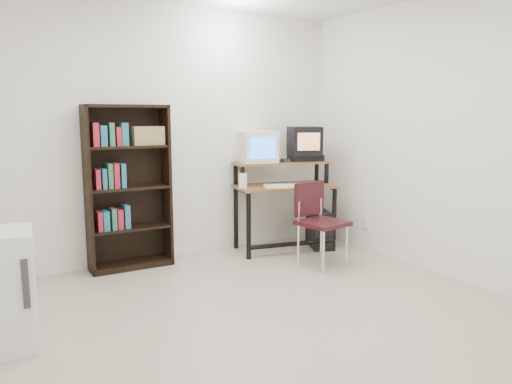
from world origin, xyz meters
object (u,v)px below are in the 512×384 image
pc_tower (319,229)px  bookshelf (128,185)px  computer_desk (284,190)px  crt_monitor (257,147)px  crt_tv (305,141)px  school_chair (318,215)px

pc_tower → bookshelf: bearing=-167.5°
computer_desk → crt_monitor: (-0.24, 0.18, 0.47)m
computer_desk → bookshelf: 1.71m
crt_tv → school_chair: crt_tv is taller
crt_monitor → crt_tv: bearing=-1.5°
computer_desk → pc_tower: computer_desk is taller
crt_monitor → bookshelf: (-1.44, 0.06, -0.32)m
pc_tower → school_chair: size_ratio=0.54×
crt_tv → pc_tower: (0.10, -0.16, -1.00)m
pc_tower → computer_desk: bearing=-174.2°
crt_monitor → school_chair: (0.19, -0.85, -0.63)m
crt_tv → bookshelf: size_ratio=0.27×
crt_monitor → pc_tower: 1.18m
bookshelf → pc_tower: bearing=-8.6°
crt_tv → pc_tower: 1.02m
crt_monitor → crt_tv: 0.56m
pc_tower → bookshelf: size_ratio=0.28×
pc_tower → crt_tv: bearing=144.2°
crt_tv → pc_tower: crt_tv is taller
computer_desk → pc_tower: 0.63m
crt_tv → computer_desk: bearing=-151.8°
computer_desk → crt_monitor: crt_monitor is taller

